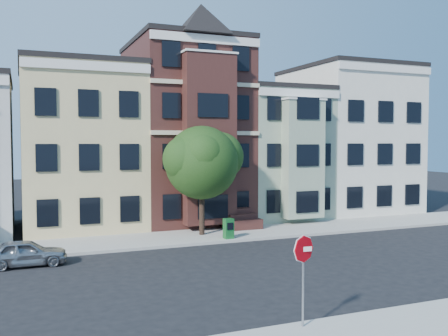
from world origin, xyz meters
name	(u,v)px	position (x,y,z in m)	size (l,w,h in m)	color
ground	(288,269)	(0.00, 0.00, 0.00)	(120.00, 120.00, 0.00)	black
far_sidewalk	(219,235)	(0.00, 8.00, 0.07)	(60.00, 4.00, 0.15)	#9E9B93
near_sidewalk	(429,333)	(0.00, -8.00, 0.07)	(60.00, 4.00, 0.15)	#9E9B93
house_yellow	(80,149)	(-7.00, 14.50, 5.00)	(7.00, 9.00, 10.00)	#DBC488
house_brown	(184,134)	(0.00, 14.50, 6.00)	(7.00, 9.00, 12.00)	#3C1D18
house_green	(268,155)	(6.50, 14.50, 4.50)	(6.00, 9.00, 9.00)	#91A387
house_cream	(346,141)	(13.50, 14.50, 5.50)	(8.00, 9.00, 11.00)	silver
street_tree	(202,168)	(-1.00, 8.14, 3.99)	(6.61, 6.61, 7.69)	#274A19
parked_car	(25,253)	(-10.43, 4.75, 0.60)	(1.41, 3.49, 1.19)	#96999F
newspaper_box	(228,229)	(-0.04, 6.49, 0.70)	(0.49, 0.44, 1.10)	#176127
stop_sign	(303,275)	(-3.13, -6.38, 1.65)	(0.83, 0.12, 3.00)	#A30009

